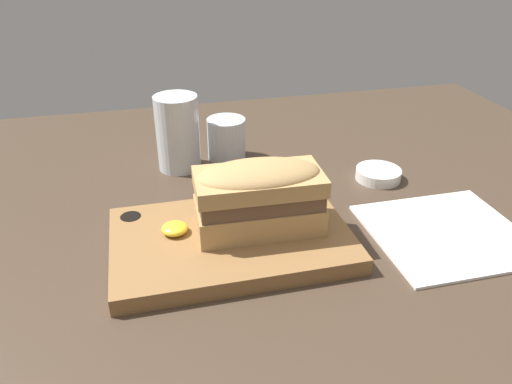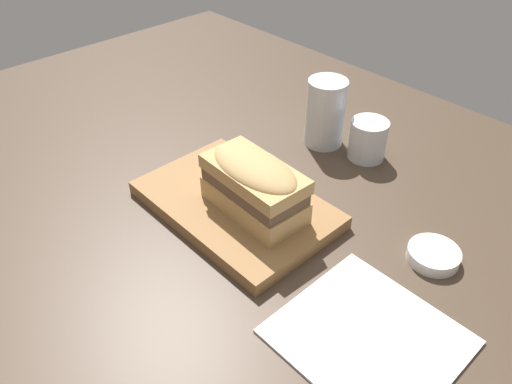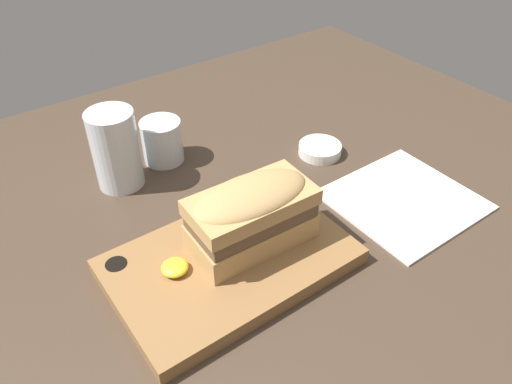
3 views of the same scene
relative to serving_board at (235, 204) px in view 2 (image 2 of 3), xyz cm
name	(u,v)px [view 2 (image 2 of 3)]	position (x,y,z in cm)	size (l,w,h in cm)	color
dining_table	(216,206)	(-3.58, -0.96, -2.07)	(142.83, 112.46, 2.00)	#423326
serving_board	(235,204)	(0.00, 0.00, 0.00)	(29.11, 18.90, 2.18)	olive
sandwich	(254,183)	(3.73, 0.42, 5.78)	(15.63, 8.47, 8.79)	tan
mustard_dollop	(215,172)	(-6.62, 1.54, 1.71)	(3.23, 3.23, 1.29)	yellow
water_glass	(325,117)	(-3.61, 24.25, 4.17)	(6.90, 6.90, 12.10)	silver
wine_glass	(368,141)	(4.60, 26.09, 2.11)	(6.43, 6.43, 6.94)	silver
napkin	(368,337)	(27.80, -4.04, -0.87)	(19.30, 18.30, 0.40)	white
condiment_dish	(433,255)	(26.11, 12.47, -0.21)	(7.01, 7.01, 1.72)	white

